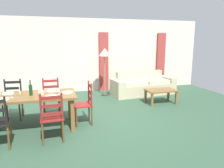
% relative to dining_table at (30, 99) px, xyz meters
% --- Properties ---
extents(ground_plane, '(9.60, 9.60, 0.02)m').
position_rel_dining_table_xyz_m(ground_plane, '(1.52, 0.08, -0.67)').
color(ground_plane, '#31503B').
extents(wall_far, '(9.60, 0.16, 2.70)m').
position_rel_dining_table_xyz_m(wall_far, '(1.52, 3.38, 0.69)').
color(wall_far, beige).
rests_on(wall_far, ground_plane).
extents(curtain_panel_left, '(0.35, 0.08, 2.20)m').
position_rel_dining_table_xyz_m(curtain_panel_left, '(2.36, 3.24, 0.44)').
color(curtain_panel_left, '#A23A37').
rests_on(curtain_panel_left, ground_plane).
extents(curtain_panel_right, '(0.35, 0.08, 2.20)m').
position_rel_dining_table_xyz_m(curtain_panel_right, '(4.76, 3.24, 0.44)').
color(curtain_panel_right, '#A23A37').
rests_on(curtain_panel_right, ground_plane).
extents(dining_table, '(1.90, 0.96, 0.75)m').
position_rel_dining_table_xyz_m(dining_table, '(0.00, 0.00, 0.00)').
color(dining_table, brown).
rests_on(dining_table, ground_plane).
extents(dining_chair_near_right, '(0.44, 0.42, 0.96)m').
position_rel_dining_table_xyz_m(dining_chair_near_right, '(0.45, -0.73, -0.19)').
color(dining_chair_near_right, maroon).
rests_on(dining_chair_near_right, ground_plane).
extents(dining_chair_far_left, '(0.44, 0.42, 0.96)m').
position_rel_dining_table_xyz_m(dining_chair_far_left, '(-0.47, 0.79, -0.19)').
color(dining_chair_far_left, black).
rests_on(dining_chair_far_left, ground_plane).
extents(dining_chair_far_right, '(0.44, 0.42, 0.96)m').
position_rel_dining_table_xyz_m(dining_chair_far_right, '(0.43, 0.74, -0.19)').
color(dining_chair_far_right, maroon).
rests_on(dining_chair_far_right, ground_plane).
extents(dining_chair_head_east, '(0.40, 0.42, 0.96)m').
position_rel_dining_table_xyz_m(dining_chair_head_east, '(1.17, 0.01, -0.19)').
color(dining_chair_head_east, maroon).
rests_on(dining_chair_head_east, ground_plane).
extents(dinner_plate_near_left, '(0.24, 0.24, 0.02)m').
position_rel_dining_table_xyz_m(dinner_plate_near_left, '(-0.45, -0.25, 0.10)').
color(dinner_plate_near_left, white).
rests_on(dinner_plate_near_left, dining_table).
extents(dinner_plate_near_right, '(0.24, 0.24, 0.02)m').
position_rel_dining_table_xyz_m(dinner_plate_near_right, '(0.45, -0.25, 0.10)').
color(dinner_plate_near_right, white).
rests_on(dinner_plate_near_right, dining_table).
extents(fork_near_right, '(0.02, 0.17, 0.01)m').
position_rel_dining_table_xyz_m(fork_near_right, '(0.30, -0.25, 0.09)').
color(fork_near_right, silver).
rests_on(fork_near_right, dining_table).
extents(dinner_plate_far_left, '(0.24, 0.24, 0.02)m').
position_rel_dining_table_xyz_m(dinner_plate_far_left, '(-0.45, 0.25, 0.10)').
color(dinner_plate_far_left, white).
rests_on(dinner_plate_far_left, dining_table).
extents(fork_far_left, '(0.02, 0.17, 0.01)m').
position_rel_dining_table_xyz_m(fork_far_left, '(-0.60, 0.25, 0.09)').
color(fork_far_left, silver).
rests_on(fork_far_left, dining_table).
extents(dinner_plate_far_right, '(0.24, 0.24, 0.02)m').
position_rel_dining_table_xyz_m(dinner_plate_far_right, '(0.45, 0.25, 0.10)').
color(dinner_plate_far_right, white).
rests_on(dinner_plate_far_right, dining_table).
extents(fork_far_right, '(0.03, 0.17, 0.01)m').
position_rel_dining_table_xyz_m(fork_far_right, '(0.30, 0.25, 0.09)').
color(fork_far_right, silver).
rests_on(fork_far_right, dining_table).
extents(dinner_plate_head_east, '(0.24, 0.24, 0.02)m').
position_rel_dining_table_xyz_m(dinner_plate_head_east, '(0.78, -0.00, 0.10)').
color(dinner_plate_head_east, white).
rests_on(dinner_plate_head_east, dining_table).
extents(fork_head_east, '(0.02, 0.17, 0.01)m').
position_rel_dining_table_xyz_m(fork_head_east, '(0.63, -0.00, 0.09)').
color(fork_head_east, silver).
rests_on(fork_head_east, dining_table).
extents(wine_bottle, '(0.07, 0.07, 0.32)m').
position_rel_dining_table_xyz_m(wine_bottle, '(0.04, -0.02, 0.20)').
color(wine_bottle, '#143819').
rests_on(wine_bottle, dining_table).
extents(wine_glass_near_left, '(0.06, 0.06, 0.16)m').
position_rel_dining_table_xyz_m(wine_glass_near_left, '(-0.31, -0.12, 0.20)').
color(wine_glass_near_left, white).
rests_on(wine_glass_near_left, dining_table).
extents(wine_glass_near_right, '(0.06, 0.06, 0.16)m').
position_rel_dining_table_xyz_m(wine_glass_near_right, '(0.59, -0.13, 0.20)').
color(wine_glass_near_right, white).
rests_on(wine_glass_near_right, dining_table).
extents(coffee_cup_primary, '(0.07, 0.07, 0.09)m').
position_rel_dining_table_xyz_m(coffee_cup_primary, '(0.26, -0.02, 0.13)').
color(coffee_cup_primary, beige).
rests_on(coffee_cup_primary, dining_table).
extents(candle_tall, '(0.05, 0.05, 0.24)m').
position_rel_dining_table_xyz_m(candle_tall, '(-0.18, 0.02, 0.16)').
color(candle_tall, '#998C66').
rests_on(candle_tall, dining_table).
extents(candle_short, '(0.05, 0.05, 0.17)m').
position_rel_dining_table_xyz_m(candle_short, '(0.20, -0.04, 0.13)').
color(candle_short, '#998C66').
rests_on(candle_short, dining_table).
extents(couch, '(2.35, 1.05, 0.80)m').
position_rel_dining_table_xyz_m(couch, '(3.56, 2.26, -0.37)').
color(couch, '#C0B590').
rests_on(couch, ground_plane).
extents(coffee_table, '(0.90, 0.56, 0.42)m').
position_rel_dining_table_xyz_m(coffee_table, '(3.63, 1.04, -0.31)').
color(coffee_table, brown).
rests_on(coffee_table, ground_plane).
extents(standing_lamp, '(0.40, 0.40, 1.64)m').
position_rel_dining_table_xyz_m(standing_lamp, '(2.21, 2.44, 0.75)').
color(standing_lamp, '#332D28').
rests_on(standing_lamp, ground_plane).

